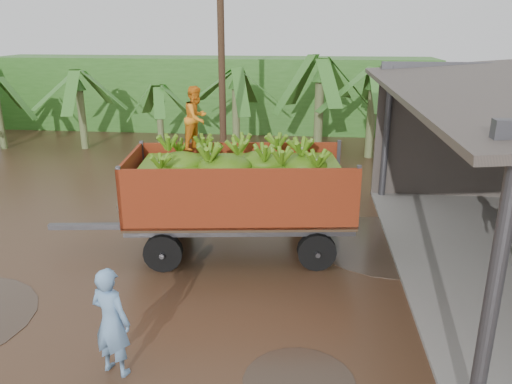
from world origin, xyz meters
TOP-DOWN VIEW (x-y plane):
  - ground at (0.00, 0.00)m, footprint 100.00×100.00m
  - hedge_north at (-2.00, 16.00)m, footprint 22.00×3.00m
  - banana_trailer at (1.43, 1.42)m, footprint 7.11×3.05m
  - man_blue at (0.13, -3.21)m, footprint 0.74×0.60m
  - utility_pole at (-0.07, 7.90)m, footprint 1.20×0.24m
  - banana_plants at (-4.96, 6.26)m, footprint 24.91×19.93m

SIDE VIEW (x-z plane):
  - ground at x=0.00m, z-range 0.00..0.00m
  - man_blue at x=0.13m, z-range 0.00..1.77m
  - banana_trailer at x=1.43m, z-range -0.38..3.41m
  - hedge_north at x=-2.00m, z-range 0.00..3.60m
  - banana_plants at x=-4.96m, z-range -0.21..3.89m
  - utility_pole at x=-0.07m, z-range 0.06..8.48m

